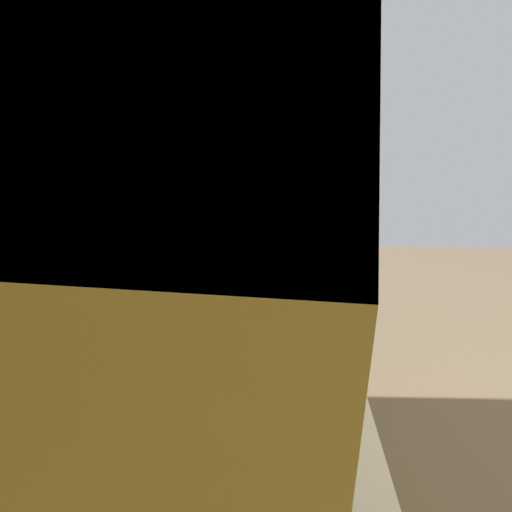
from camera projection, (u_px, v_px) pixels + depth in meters
The scene contains 6 objects.
wall_back at pixel (170, 202), 1.63m from camera, with size 3.76×0.12×2.71m, color #DCC378.
counter_run at pixel (263, 466), 1.62m from camera, with size 2.84×0.63×0.91m.
upper_cabinets at pixel (212, 55), 1.07m from camera, with size 2.18×0.33×0.71m.
oven_range at pixel (266, 268), 3.19m from camera, with size 0.60×0.63×1.09m.
microwave at pixel (262, 233), 2.18m from camera, with size 0.53×0.40×0.30m.
bowl at pixel (286, 299), 1.82m from camera, with size 0.17×0.17×0.04m.
Camera 1 is at (-1.57, 1.33, 1.82)m, focal length 30.61 mm.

